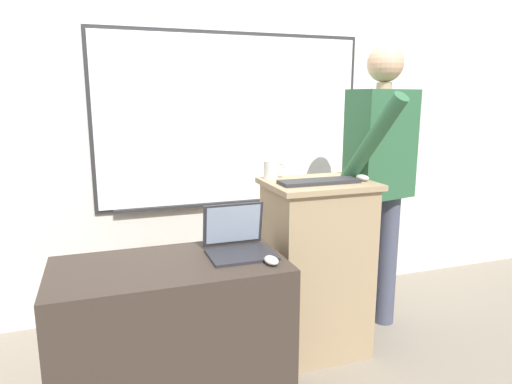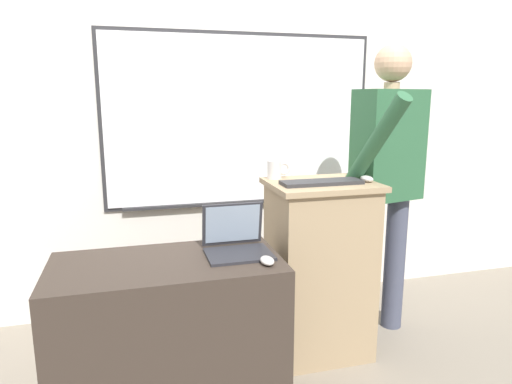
{
  "view_description": "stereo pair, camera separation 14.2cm",
  "coord_description": "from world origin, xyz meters",
  "px_view_note": "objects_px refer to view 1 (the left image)",
  "views": [
    {
      "loc": [
        -0.75,
        -1.73,
        1.48
      ],
      "look_at": [
        -0.01,
        0.39,
        1.01
      ],
      "focal_mm": 32.0,
      "sensor_mm": 36.0,
      "label": 1
    },
    {
      "loc": [
        -0.61,
        -1.78,
        1.48
      ],
      "look_at": [
        -0.01,
        0.39,
        1.01
      ],
      "focal_mm": 32.0,
      "sensor_mm": 36.0,
      "label": 2
    }
  ],
  "objects_px": {
    "computer_mouse_by_laptop": "(271,260)",
    "computer_mouse_by_keyboard": "(362,178)",
    "side_desk": "(172,338)",
    "person_presenter": "(380,171)",
    "laptop": "(237,239)",
    "coffee_mug": "(272,169)",
    "wireless_keyboard": "(319,182)",
    "lectern_podium": "(316,267)"
  },
  "relations": [
    {
      "from": "computer_mouse_by_laptop",
      "to": "computer_mouse_by_keyboard",
      "type": "relative_size",
      "value": 1.0
    },
    {
      "from": "side_desk",
      "to": "computer_mouse_by_laptop",
      "type": "xyz_separation_m",
      "value": [
        0.44,
        -0.16,
        0.39
      ]
    },
    {
      "from": "computer_mouse_by_laptop",
      "to": "computer_mouse_by_keyboard",
      "type": "bearing_deg",
      "value": 27.98
    },
    {
      "from": "computer_mouse_by_laptop",
      "to": "wireless_keyboard",
      "type": "bearing_deg",
      "value": 41.3
    },
    {
      "from": "person_presenter",
      "to": "computer_mouse_by_keyboard",
      "type": "relative_size",
      "value": 17.75
    },
    {
      "from": "computer_mouse_by_keyboard",
      "to": "coffee_mug",
      "type": "xyz_separation_m",
      "value": [
        -0.46,
        0.23,
        0.04
      ]
    },
    {
      "from": "side_desk",
      "to": "person_presenter",
      "type": "xyz_separation_m",
      "value": [
        1.35,
        0.38,
        0.66
      ]
    },
    {
      "from": "wireless_keyboard",
      "to": "computer_mouse_by_keyboard",
      "type": "xyz_separation_m",
      "value": [
        0.27,
        -0.0,
        0.01
      ]
    },
    {
      "from": "person_presenter",
      "to": "wireless_keyboard",
      "type": "xyz_separation_m",
      "value": [
        -0.5,
        -0.17,
        -0.0
      ]
    },
    {
      "from": "side_desk",
      "to": "coffee_mug",
      "type": "xyz_separation_m",
      "value": [
        0.66,
        0.44,
        0.7
      ]
    },
    {
      "from": "side_desk",
      "to": "laptop",
      "type": "distance_m",
      "value": 0.55
    },
    {
      "from": "person_presenter",
      "to": "coffee_mug",
      "type": "height_order",
      "value": "person_presenter"
    },
    {
      "from": "laptop",
      "to": "side_desk",
      "type": "bearing_deg",
      "value": -170.89
    },
    {
      "from": "lectern_podium",
      "to": "person_presenter",
      "type": "distance_m",
      "value": 0.71
    },
    {
      "from": "laptop",
      "to": "computer_mouse_by_keyboard",
      "type": "relative_size",
      "value": 3.09
    },
    {
      "from": "wireless_keyboard",
      "to": "computer_mouse_by_keyboard",
      "type": "bearing_deg",
      "value": -0.28
    },
    {
      "from": "coffee_mug",
      "to": "wireless_keyboard",
      "type": "bearing_deg",
      "value": -50.68
    },
    {
      "from": "person_presenter",
      "to": "laptop",
      "type": "bearing_deg",
      "value": -174.39
    },
    {
      "from": "lectern_podium",
      "to": "wireless_keyboard",
      "type": "relative_size",
      "value": 2.3
    },
    {
      "from": "computer_mouse_by_keyboard",
      "to": "wireless_keyboard",
      "type": "bearing_deg",
      "value": 179.72
    },
    {
      "from": "lectern_podium",
      "to": "person_presenter",
      "type": "xyz_separation_m",
      "value": [
        0.47,
        0.11,
        0.52
      ]
    },
    {
      "from": "coffee_mug",
      "to": "computer_mouse_by_keyboard",
      "type": "bearing_deg",
      "value": -26.72
    },
    {
      "from": "computer_mouse_by_laptop",
      "to": "computer_mouse_by_keyboard",
      "type": "distance_m",
      "value": 0.82
    },
    {
      "from": "wireless_keyboard",
      "to": "coffee_mug",
      "type": "relative_size",
      "value": 3.24
    },
    {
      "from": "laptop",
      "to": "coffee_mug",
      "type": "height_order",
      "value": "coffee_mug"
    },
    {
      "from": "person_presenter",
      "to": "side_desk",
      "type": "bearing_deg",
      "value": -176.5
    },
    {
      "from": "computer_mouse_by_keyboard",
      "to": "computer_mouse_by_laptop",
      "type": "bearing_deg",
      "value": -152.02
    },
    {
      "from": "side_desk",
      "to": "wireless_keyboard",
      "type": "height_order",
      "value": "wireless_keyboard"
    },
    {
      "from": "computer_mouse_by_laptop",
      "to": "lectern_podium",
      "type": "bearing_deg",
      "value": 43.82
    },
    {
      "from": "person_presenter",
      "to": "computer_mouse_by_laptop",
      "type": "xyz_separation_m",
      "value": [
        -0.92,
        -0.54,
        -0.28
      ]
    },
    {
      "from": "laptop",
      "to": "computer_mouse_by_keyboard",
      "type": "bearing_deg",
      "value": 11.05
    },
    {
      "from": "lectern_podium",
      "to": "laptop",
      "type": "relative_size",
      "value": 3.29
    },
    {
      "from": "computer_mouse_by_keyboard",
      "to": "coffee_mug",
      "type": "relative_size",
      "value": 0.73
    },
    {
      "from": "person_presenter",
      "to": "coffee_mug",
      "type": "xyz_separation_m",
      "value": [
        -0.69,
        0.06,
        0.04
      ]
    },
    {
      "from": "laptop",
      "to": "wireless_keyboard",
      "type": "height_order",
      "value": "wireless_keyboard"
    },
    {
      "from": "computer_mouse_by_laptop",
      "to": "laptop",
      "type": "bearing_deg",
      "value": 114.65
    },
    {
      "from": "person_presenter",
      "to": "computer_mouse_by_laptop",
      "type": "relative_size",
      "value": 17.75
    },
    {
      "from": "wireless_keyboard",
      "to": "coffee_mug",
      "type": "height_order",
      "value": "coffee_mug"
    },
    {
      "from": "computer_mouse_by_keyboard",
      "to": "person_presenter",
      "type": "bearing_deg",
      "value": 36.51
    },
    {
      "from": "person_presenter",
      "to": "computer_mouse_by_keyboard",
      "type": "xyz_separation_m",
      "value": [
        -0.23,
        -0.17,
        0.0
      ]
    },
    {
      "from": "person_presenter",
      "to": "computer_mouse_by_keyboard",
      "type": "bearing_deg",
      "value": -155.65
    },
    {
      "from": "side_desk",
      "to": "computer_mouse_by_laptop",
      "type": "bearing_deg",
      "value": -19.75
    }
  ]
}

